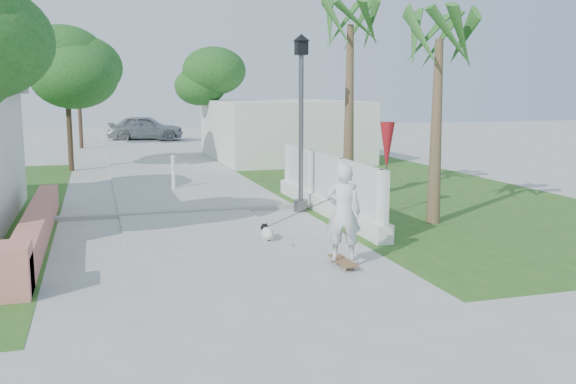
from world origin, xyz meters
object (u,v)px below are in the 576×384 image
object	(u,v)px
dog	(267,233)
parked_car	(146,128)
skateboarder	(307,214)
street_lamp	(301,116)
bollard	(173,171)
patio_umbrella	(387,147)

from	to	relation	value
dog	parked_car	world-z (taller)	parked_car
skateboarder	parked_car	xyz separation A→B (m)	(-0.72, 29.33, -0.02)
street_lamp	parked_car	xyz separation A→B (m)	(-1.99, 25.02, -1.65)
skateboarder	dog	distance (m)	1.44
skateboarder	parked_car	distance (m)	29.34
bollard	patio_umbrella	xyz separation A→B (m)	(4.60, -5.50, 1.10)
patio_umbrella	dog	bearing A→B (deg)	-150.17
parked_car	street_lamp	bearing A→B (deg)	-167.44
street_lamp	dog	xyz separation A→B (m)	(-1.71, -3.07, -2.22)
parked_car	bollard	bearing A→B (deg)	-173.97
street_lamp	patio_umbrella	xyz separation A→B (m)	(1.90, -1.00, -0.74)
patio_umbrella	skateboarder	distance (m)	4.67
skateboarder	parked_car	size ratio (longest dim) A/B	0.59
street_lamp	skateboarder	size ratio (longest dim) A/B	1.65
patio_umbrella	parked_car	xyz separation A→B (m)	(-3.89, 26.02, -0.91)
street_lamp	bollard	size ratio (longest dim) A/B	4.07
street_lamp	patio_umbrella	world-z (taller)	street_lamp
bollard	parked_car	distance (m)	20.53
street_lamp	bollard	bearing A→B (deg)	120.96
patio_umbrella	skateboarder	bearing A→B (deg)	-133.74
bollard	patio_umbrella	size ratio (longest dim) A/B	0.47
patio_umbrella	dog	distance (m)	4.41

